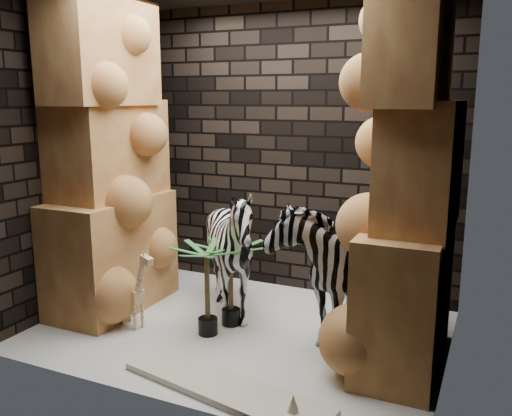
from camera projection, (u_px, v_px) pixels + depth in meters
The scene contains 13 objects.
floor at pixel (240, 330), 4.83m from camera, with size 3.50×3.50×0.00m, color silver.
wall_back at pixel (292, 151), 5.64m from camera, with size 3.50×3.50×0.00m, color black.
wall_front at pixel (151, 185), 3.41m from camera, with size 3.50×3.50×0.00m, color black.
wall_left at pixel (78, 155), 5.24m from camera, with size 3.00×3.00×0.00m, color black.
wall_right at pixel (460, 176), 3.82m from camera, with size 3.00×3.00×0.00m, color black.
rock_pillar_left at pixel (107, 156), 5.10m from camera, with size 0.68×1.30×3.00m, color tan, non-canonical shape.
rock_pillar_right at pixel (412, 173), 3.95m from camera, with size 0.58×1.25×3.00m, color tan, non-canonical shape.
zebra_right at pixel (331, 250), 4.67m from camera, with size 0.68×1.26×1.49m, color white.
zebra_left at pixel (232, 258), 5.00m from camera, with size 1.04×1.29×1.17m, color white.
giraffe_toy at pixel (131, 285), 4.84m from camera, with size 0.40×0.13×0.78m, color #F5CB92, non-canonical shape.
palm_front at pixel (231, 283), 4.87m from camera, with size 0.36×0.36×0.79m, color #266F35, non-canonical shape.
palm_back at pixel (207, 290), 4.67m from camera, with size 0.36×0.36×0.82m, color #266F35, non-canonical shape.
surfboard at pixel (225, 388), 3.82m from camera, with size 1.63×0.40×0.05m, color beige.
Camera 1 is at (2.01, -4.04, 2.05)m, focal length 37.78 mm.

